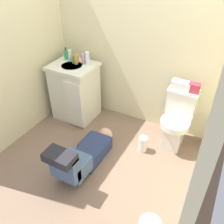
{
  "coord_description": "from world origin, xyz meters",
  "views": [
    {
      "loc": [
        1.15,
        -1.8,
        2.17
      ],
      "look_at": [
        -0.0,
        0.36,
        0.45
      ],
      "focal_mm": 38.92,
      "sensor_mm": 36.0,
      "label": 1
    }
  ],
  "objects_px": {
    "bottle_amber": "(76,59)",
    "toilet": "(177,120)",
    "bottle_pink": "(83,59)",
    "person_plumber": "(83,155)",
    "toiletry_bag": "(194,88)",
    "bottle_green": "(73,59)",
    "soap_dispenser": "(66,54)",
    "vanity_cabinet": "(75,91)",
    "bottle_white": "(70,56)",
    "paper_towel_roll": "(143,144)",
    "tissue_box": "(181,85)",
    "faucet": "(78,58)",
    "bottle_clear": "(87,58)"
  },
  "relations": [
    {
      "from": "bottle_amber",
      "to": "toilet",
      "type": "bearing_deg",
      "value": 0.86
    },
    {
      "from": "bottle_amber",
      "to": "bottle_pink",
      "type": "xyz_separation_m",
      "value": [
        0.08,
        0.05,
        0.0
      ]
    },
    {
      "from": "toilet",
      "to": "person_plumber",
      "type": "height_order",
      "value": "toilet"
    },
    {
      "from": "toiletry_bag",
      "to": "bottle_green",
      "type": "bearing_deg",
      "value": -176.05
    },
    {
      "from": "soap_dispenser",
      "to": "vanity_cabinet",
      "type": "bearing_deg",
      "value": -33.1
    },
    {
      "from": "person_plumber",
      "to": "toiletry_bag",
      "type": "height_order",
      "value": "toiletry_bag"
    },
    {
      "from": "bottle_green",
      "to": "bottle_amber",
      "type": "bearing_deg",
      "value": -2.39
    },
    {
      "from": "person_plumber",
      "to": "bottle_white",
      "type": "bearing_deg",
      "value": 129.63
    },
    {
      "from": "bottle_green",
      "to": "bottle_amber",
      "type": "xyz_separation_m",
      "value": [
        0.05,
        -0.0,
        0.01
      ]
    },
    {
      "from": "bottle_white",
      "to": "bottle_green",
      "type": "height_order",
      "value": "bottle_white"
    },
    {
      "from": "bottle_green",
      "to": "paper_towel_roll",
      "type": "height_order",
      "value": "bottle_green"
    },
    {
      "from": "soap_dispenser",
      "to": "toiletry_bag",
      "type": "bearing_deg",
      "value": 1.44
    },
    {
      "from": "toiletry_bag",
      "to": "toilet",
      "type": "bearing_deg",
      "value": -139.23
    },
    {
      "from": "tissue_box",
      "to": "toiletry_bag",
      "type": "distance_m",
      "value": 0.15
    },
    {
      "from": "bottle_white",
      "to": "bottle_pink",
      "type": "distance_m",
      "value": 0.2
    },
    {
      "from": "person_plumber",
      "to": "soap_dispenser",
      "type": "xyz_separation_m",
      "value": [
        -0.85,
        0.94,
        0.71
      ]
    },
    {
      "from": "vanity_cabinet",
      "to": "bottle_pink",
      "type": "relative_size",
      "value": 5.75
    },
    {
      "from": "bottle_amber",
      "to": "paper_towel_roll",
      "type": "xyz_separation_m",
      "value": [
        1.14,
        -0.3,
        -0.79
      ]
    },
    {
      "from": "toiletry_bag",
      "to": "bottle_amber",
      "type": "relative_size",
      "value": 0.92
    },
    {
      "from": "bottle_green",
      "to": "paper_towel_roll",
      "type": "bearing_deg",
      "value": -14.15
    },
    {
      "from": "person_plumber",
      "to": "bottle_green",
      "type": "xyz_separation_m",
      "value": [
        -0.68,
        0.88,
        0.7
      ]
    },
    {
      "from": "toiletry_bag",
      "to": "paper_towel_roll",
      "type": "relative_size",
      "value": 0.61
    },
    {
      "from": "vanity_cabinet",
      "to": "bottle_amber",
      "type": "xyz_separation_m",
      "value": [
        0.02,
        0.06,
        0.47
      ]
    },
    {
      "from": "soap_dispenser",
      "to": "paper_towel_roll",
      "type": "distance_m",
      "value": 1.61
    },
    {
      "from": "toilet",
      "to": "toiletry_bag",
      "type": "xyz_separation_m",
      "value": [
        0.1,
        0.09,
        0.44
      ]
    },
    {
      "from": "toilet",
      "to": "bottle_pink",
      "type": "bearing_deg",
      "value": 178.68
    },
    {
      "from": "faucet",
      "to": "paper_towel_roll",
      "type": "xyz_separation_m",
      "value": [
        1.17,
        -0.39,
        -0.77
      ]
    },
    {
      "from": "bottle_white",
      "to": "bottle_amber",
      "type": "bearing_deg",
      "value": -15.43
    },
    {
      "from": "faucet",
      "to": "soap_dispenser",
      "type": "xyz_separation_m",
      "value": [
        -0.19,
        -0.02,
        0.02
      ]
    },
    {
      "from": "vanity_cabinet",
      "to": "bottle_clear",
      "type": "xyz_separation_m",
      "value": [
        0.16,
        0.11,
        0.49
      ]
    },
    {
      "from": "tissue_box",
      "to": "bottle_amber",
      "type": "distance_m",
      "value": 1.4
    },
    {
      "from": "paper_towel_roll",
      "to": "soap_dispenser",
      "type": "bearing_deg",
      "value": 164.91
    },
    {
      "from": "faucet",
      "to": "toiletry_bag",
      "type": "distance_m",
      "value": 1.57
    },
    {
      "from": "bottle_amber",
      "to": "vanity_cabinet",
      "type": "bearing_deg",
      "value": -109.91
    },
    {
      "from": "toilet",
      "to": "paper_towel_roll",
      "type": "relative_size",
      "value": 3.69
    },
    {
      "from": "toilet",
      "to": "bottle_clear",
      "type": "bearing_deg",
      "value": 178.48
    },
    {
      "from": "faucet",
      "to": "person_plumber",
      "type": "height_order",
      "value": "faucet"
    },
    {
      "from": "paper_towel_roll",
      "to": "bottle_clear",
      "type": "bearing_deg",
      "value": 160.49
    },
    {
      "from": "person_plumber",
      "to": "bottle_clear",
      "type": "bearing_deg",
      "value": 117.72
    },
    {
      "from": "toiletry_bag",
      "to": "faucet",
      "type": "bearing_deg",
      "value": -179.11
    },
    {
      "from": "vanity_cabinet",
      "to": "bottle_white",
      "type": "distance_m",
      "value": 0.5
    },
    {
      "from": "toiletry_bag",
      "to": "bottle_white",
      "type": "xyz_separation_m",
      "value": [
        -1.67,
        -0.08,
        0.09
      ]
    },
    {
      "from": "bottle_clear",
      "to": "paper_towel_roll",
      "type": "relative_size",
      "value": 0.83
    },
    {
      "from": "toilet",
      "to": "vanity_cabinet",
      "type": "relative_size",
      "value": 0.91
    },
    {
      "from": "toilet",
      "to": "bottle_pink",
      "type": "xyz_separation_m",
      "value": [
        -1.36,
        0.03,
        0.52
      ]
    },
    {
      "from": "bottle_amber",
      "to": "bottle_pink",
      "type": "distance_m",
      "value": 0.1
    },
    {
      "from": "soap_dispenser",
      "to": "bottle_amber",
      "type": "relative_size",
      "value": 1.23
    },
    {
      "from": "person_plumber",
      "to": "bottle_green",
      "type": "distance_m",
      "value": 1.31
    },
    {
      "from": "toiletry_bag",
      "to": "soap_dispenser",
      "type": "relative_size",
      "value": 0.75
    },
    {
      "from": "toilet",
      "to": "bottle_white",
      "type": "xyz_separation_m",
      "value": [
        -1.56,
        0.01,
        0.53
      ]
    }
  ]
}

